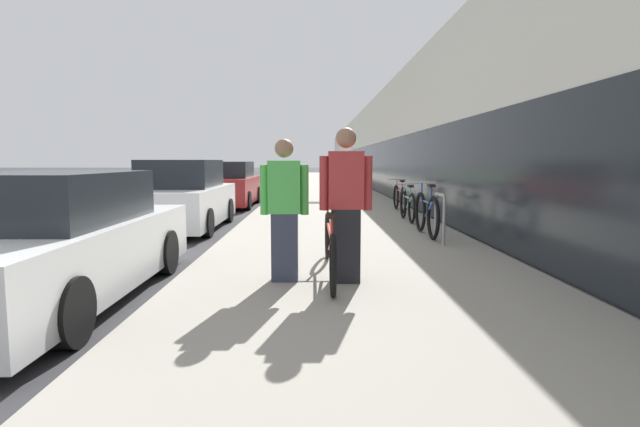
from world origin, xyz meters
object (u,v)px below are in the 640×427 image
tandem_bicycle (330,246)px  parked_sedan_curbside (52,243)px  cruiser_bike_farthest (400,198)px  bike_rack_hoop (440,213)px  parked_sedan_far (227,186)px  person_rider (346,205)px  cruiser_bike_middle (407,205)px  person_bystander (285,210)px  vintage_roadster_curbside (182,198)px  cruiser_bike_nearest (426,214)px

tandem_bicycle → parked_sedan_curbside: 3.09m
tandem_bicycle → cruiser_bike_farthest: size_ratio=1.44×
bike_rack_hoop → parked_sedan_far: 9.98m
person_rider → parked_sedan_curbside: bearing=-175.6°
person_rider → parked_sedan_far: (-3.30, 11.29, -0.34)m
cruiser_bike_middle → cruiser_bike_farthest: cruiser_bike_farthest is taller
person_bystander → vintage_roadster_curbside: 6.12m
bike_rack_hoop → vintage_roadster_curbside: (-5.08, 2.92, 0.04)m
cruiser_bike_middle → parked_sedan_far: (-5.12, 5.45, 0.18)m
parked_sedan_curbside → tandem_bicycle: bearing=11.1°
person_rider → person_bystander: (-0.70, 0.07, -0.06)m
cruiser_bike_middle → parked_sedan_curbside: (-5.02, -6.09, 0.13)m
cruiser_bike_middle → parked_sedan_far: size_ratio=0.38×
cruiser_bike_middle → parked_sedan_curbside: size_ratio=0.38×
cruiser_bike_farthest → parked_sedan_far: parked_sedan_far is taller
person_bystander → bike_rack_hoop: 3.60m
person_rider → vintage_roadster_curbside: 6.52m
tandem_bicycle → bike_rack_hoop: 3.04m
bike_rack_hoop → cruiser_bike_nearest: 0.88m
parked_sedan_far → cruiser_bike_farthest: bearing=-31.1°
parked_sedan_far → parked_sedan_curbside: bearing=-89.5°
parked_sedan_curbside → person_rider: bearing=4.4°
cruiser_bike_nearest → cruiser_bike_middle: (0.08, 2.28, -0.05)m
person_bystander → bike_rack_hoop: person_bystander is taller
person_rider → cruiser_bike_farthest: 8.34m
vintage_roadster_curbside → cruiser_bike_middle: bearing=2.7°
bike_rack_hoop → parked_sedan_far: parked_sedan_far is taller
bike_rack_hoop → cruiser_bike_middle: (0.05, 3.16, -0.15)m
tandem_bicycle → person_bystander: bearing=-152.6°
cruiser_bike_nearest → vintage_roadster_curbside: size_ratio=0.44×
cruiser_bike_nearest → cruiser_bike_farthest: 4.53m
person_bystander → parked_sedan_far: size_ratio=0.36×
tandem_bicycle → cruiser_bike_farthest: 8.03m
parked_sedan_far → vintage_roadster_curbside: bearing=-90.1°
cruiser_bike_farthest → vintage_roadster_curbside: vintage_roadster_curbside is taller
person_rider → vintage_roadster_curbside: person_rider is taller
cruiser_bike_farthest → vintage_roadster_curbside: bearing=-155.1°
bike_rack_hoop → cruiser_bike_middle: 3.16m
person_bystander → cruiser_bike_middle: person_bystander is taller
cruiser_bike_nearest → parked_sedan_far: 9.23m
cruiser_bike_nearest → vintage_roadster_curbside: vintage_roadster_curbside is taller
tandem_bicycle → cruiser_bike_middle: cruiser_bike_middle is taller
person_bystander → parked_sedan_curbside: person_bystander is taller
cruiser_bike_middle → cruiser_bike_farthest: bearing=84.8°
person_bystander → vintage_roadster_curbside: bearing=115.3°
cruiser_bike_farthest → person_rider: bearing=-104.0°
person_bystander → parked_sedan_curbside: (-2.50, -0.32, -0.32)m
cruiser_bike_middle → parked_sedan_curbside: 7.89m
vintage_roadster_curbside → parked_sedan_far: 5.68m
cruiser_bike_middle → tandem_bicycle: bearing=-109.9°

